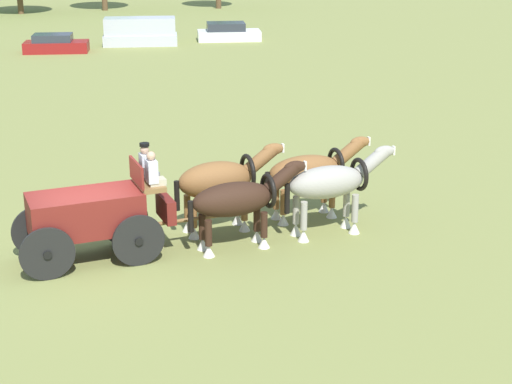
% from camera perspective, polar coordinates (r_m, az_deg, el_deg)
% --- Properties ---
extents(ground_plane, '(220.00, 220.00, 0.00)m').
position_cam_1_polar(ground_plane, '(20.28, -11.70, -4.73)').
color(ground_plane, olive).
extents(show_wagon, '(5.68, 1.79, 2.74)m').
position_cam_1_polar(show_wagon, '(19.87, -11.42, -1.50)').
color(show_wagon, maroon).
rests_on(show_wagon, ground).
extents(draft_horse_rear_near, '(3.09, 1.06, 2.26)m').
position_cam_1_polar(draft_horse_rear_near, '(21.25, -2.54, 0.77)').
color(draft_horse_rear_near, brown).
rests_on(draft_horse_rear_near, ground).
extents(draft_horse_rear_off, '(3.18, 0.95, 2.13)m').
position_cam_1_polar(draft_horse_rear_off, '(20.14, -1.23, -0.59)').
color(draft_horse_rear_off, '#331E14').
rests_on(draft_horse_rear_off, ground).
extents(draft_horse_lead_near, '(3.18, 0.97, 2.18)m').
position_cam_1_polar(draft_horse_lead_near, '(22.25, 3.81, 1.39)').
color(draft_horse_lead_near, brown).
rests_on(draft_horse_lead_near, ground).
extents(draft_horse_lead_off, '(3.19, 0.95, 2.25)m').
position_cam_1_polar(draft_horse_lead_off, '(21.13, 5.36, 0.57)').
color(draft_horse_lead_off, '#9E998E').
rests_on(draft_horse_lead_off, ground).
extents(parked_vehicle_d, '(4.22, 2.72, 1.13)m').
position_cam_1_polar(parked_vehicle_d, '(52.36, -13.98, 10.08)').
color(parked_vehicle_d, maroon).
rests_on(parked_vehicle_d, ground).
extents(parked_vehicle_e, '(5.11, 3.07, 1.78)m').
position_cam_1_polar(parked_vehicle_e, '(54.30, -8.18, 11.14)').
color(parked_vehicle_e, silver).
rests_on(parked_vehicle_e, ground).
extents(parked_vehicle_f, '(4.60, 2.96, 1.21)m').
position_cam_1_polar(parked_vehicle_f, '(55.94, -1.98, 11.18)').
color(parked_vehicle_f, white).
rests_on(parked_vehicle_f, ground).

